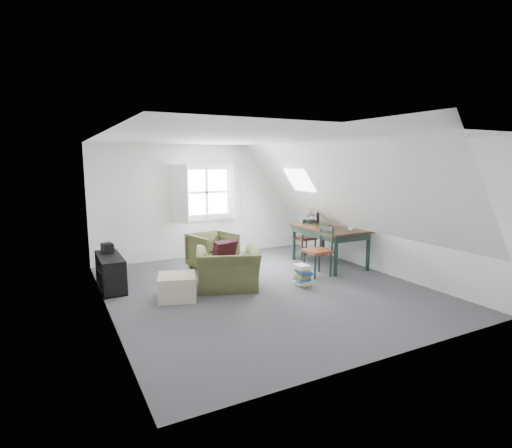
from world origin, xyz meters
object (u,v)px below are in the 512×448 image
magazine_stack (303,275)px  dining_table (329,232)px  ottoman (177,287)px  armchair_near (228,288)px  media_shelf (111,274)px  armchair_far (213,269)px  dining_chair_near (319,250)px  dining_chair_far (305,237)px

magazine_stack → dining_table: bearing=35.5°
ottoman → magazine_stack: size_ratio=1.58×
armchair_near → ottoman: size_ratio=1.81×
media_shelf → dining_table: bearing=-2.1°
ottoman → media_shelf: bearing=130.2°
armchair_near → dining_table: bearing=-149.6°
ottoman → armchair_far: bearing=50.2°
ottoman → media_shelf: size_ratio=0.52×
armchair_near → armchair_far: bearing=-79.9°
ottoman → magazine_stack: ottoman is taller
armchair_near → armchair_far: size_ratio=1.28×
dining_table → media_shelf: bearing=171.7°
dining_table → dining_chair_near: size_ratio=1.71×
dining_chair_far → media_shelf: bearing=17.2°
dining_chair_near → ottoman: bearing=-77.0°
ottoman → dining_chair_near: (2.75, 0.03, 0.30)m
armchair_far → media_shelf: bearing=176.7°
dining_chair_near → media_shelf: (-3.60, 0.98, -0.24)m
dining_chair_far → magazine_stack: (-1.14, -1.59, -0.29)m
dining_table → dining_chair_near: bearing=-142.9°
armchair_near → dining_chair_near: 1.91m
ottoman → magazine_stack: (2.13, -0.35, -0.01)m
armchair_near → armchair_far: (0.22, 1.26, 0.00)m
dining_chair_near → dining_chair_far: bearing=169.2°
dining_table → dining_chair_near: (-0.64, -0.52, -0.21)m
armchair_far → magazine_stack: bearing=-73.6°
ottoman → dining_table: (3.39, 0.55, 0.51)m
armchair_near → armchair_far: 1.28m
media_shelf → armchair_far: bearing=14.3°
dining_chair_far → media_shelf: 4.13m
ottoman → dining_chair_near: bearing=0.5°
armchair_far → dining_chair_near: 2.16m
dining_chair_near → media_shelf: bearing=-92.7°
dining_chair_near → armchair_far: bearing=-117.2°
armchair_far → magazine_stack: armchair_far is taller
ottoman → dining_chair_far: (3.27, 1.24, 0.29)m
armchair_near → media_shelf: size_ratio=0.95×
ottoman → dining_chair_far: 3.51m
armchair_far → ottoman: size_ratio=1.42×
magazine_stack → dining_chair_far: bearing=54.3°
dining_chair_near → magazine_stack: bearing=-46.5°
armchair_far → dining_table: (2.26, -0.82, 0.70)m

